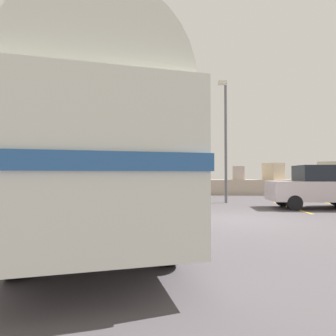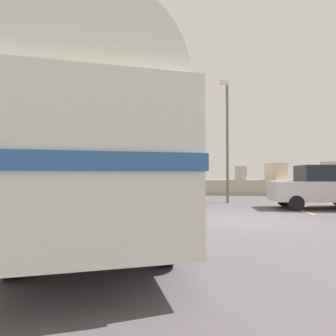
% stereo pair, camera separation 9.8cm
% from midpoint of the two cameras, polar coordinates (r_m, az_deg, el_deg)
% --- Properties ---
extents(ground, '(32.00, 26.00, 0.02)m').
position_cam_midpoint_polar(ground, '(9.68, 14.52, -10.04)').
color(ground, '#4F4A4E').
extents(breakwater, '(31.36, 2.05, 2.40)m').
position_cam_midpoint_polar(breakwater, '(21.32, 8.86, -3.36)').
color(breakwater, '#BCAA96').
rests_on(breakwater, ground).
extents(vintage_coach, '(4.92, 8.90, 3.70)m').
position_cam_midpoint_polar(vintage_coach, '(7.18, -14.07, 3.23)').
color(vintage_coach, black).
rests_on(vintage_coach, ground).
extents(parked_car_nearest, '(4.16, 1.84, 1.86)m').
position_cam_midpoint_polar(parked_car_nearest, '(13.88, 28.63, -3.26)').
color(parked_car_nearest, black).
rests_on(parked_car_nearest, ground).
extents(lamp_post, '(0.54, 0.79, 6.20)m').
position_cam_midpoint_polar(lamp_post, '(15.11, 11.90, 6.40)').
color(lamp_post, '#5B5B60').
rests_on(lamp_post, ground).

